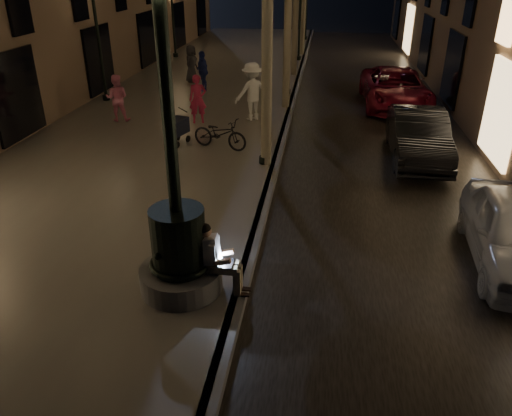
% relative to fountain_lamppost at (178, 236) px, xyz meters
% --- Properties ---
extents(ground, '(120.00, 120.00, 0.00)m').
position_rel_fountain_lamppost_xyz_m(ground, '(1.00, 13.00, -1.21)').
color(ground, black).
rests_on(ground, ground).
extents(cobble_lane, '(6.00, 45.00, 0.02)m').
position_rel_fountain_lamppost_xyz_m(cobble_lane, '(4.00, 13.00, -1.20)').
color(cobble_lane, black).
rests_on(cobble_lane, ground).
extents(promenade, '(8.00, 45.00, 0.20)m').
position_rel_fountain_lamppost_xyz_m(promenade, '(-3.00, 13.00, -1.11)').
color(promenade, slate).
rests_on(promenade, ground).
extents(curb_strip, '(0.25, 45.00, 0.20)m').
position_rel_fountain_lamppost_xyz_m(curb_strip, '(1.00, 13.00, -1.11)').
color(curb_strip, '#59595B').
rests_on(curb_strip, ground).
extents(fountain_lamppost, '(1.40, 1.40, 5.21)m').
position_rel_fountain_lamppost_xyz_m(fountain_lamppost, '(0.00, 0.00, 0.00)').
color(fountain_lamppost, '#59595B').
rests_on(fountain_lamppost, promenade).
extents(seated_man_laptop, '(0.91, 0.31, 1.28)m').
position_rel_fountain_lamppost_xyz_m(seated_man_laptop, '(0.61, 0.00, -0.33)').
color(seated_man_laptop, tan).
rests_on(seated_man_laptop, promenade).
extents(lamp_curb_a, '(0.36, 0.36, 4.81)m').
position_rel_fountain_lamppost_xyz_m(lamp_curb_a, '(0.70, 6.00, 2.02)').
color(lamp_curb_a, black).
rests_on(lamp_curb_a, promenade).
extents(lamp_curb_b, '(0.36, 0.36, 4.81)m').
position_rel_fountain_lamppost_xyz_m(lamp_curb_b, '(0.70, 14.00, 2.02)').
color(lamp_curb_b, black).
rests_on(lamp_curb_b, promenade).
extents(lamp_curb_c, '(0.36, 0.36, 4.81)m').
position_rel_fountain_lamppost_xyz_m(lamp_curb_c, '(0.70, 22.00, 2.02)').
color(lamp_curb_c, black).
rests_on(lamp_curb_c, promenade).
extents(lamp_left_b, '(0.36, 0.36, 4.81)m').
position_rel_fountain_lamppost_xyz_m(lamp_left_b, '(-6.40, 12.00, 2.02)').
color(lamp_left_b, black).
rests_on(lamp_left_b, promenade).
extents(lamp_left_c, '(0.36, 0.36, 4.81)m').
position_rel_fountain_lamppost_xyz_m(lamp_left_c, '(-6.40, 22.00, 2.02)').
color(lamp_left_c, black).
rests_on(lamp_left_c, promenade).
extents(stroller, '(0.66, 1.09, 1.10)m').
position_rel_fountain_lamppost_xyz_m(stroller, '(-2.11, 7.20, -0.46)').
color(stroller, black).
rests_on(stroller, promenade).
extents(car_second, '(1.56, 4.27, 1.40)m').
position_rel_fountain_lamppost_xyz_m(car_second, '(5.00, 7.47, -0.51)').
color(car_second, black).
rests_on(car_second, ground).
extents(car_third, '(2.53, 5.27, 1.45)m').
position_rel_fountain_lamppost_xyz_m(car_third, '(5.00, 13.34, -0.49)').
color(car_third, maroon).
rests_on(car_third, ground).
extents(pedestrian_red, '(0.68, 0.54, 1.62)m').
position_rel_fountain_lamppost_xyz_m(pedestrian_red, '(-2.00, 9.51, -0.20)').
color(pedestrian_red, '#AF2345').
rests_on(pedestrian_red, promenade).
extents(pedestrian_pink, '(0.86, 0.72, 1.59)m').
position_rel_fountain_lamppost_xyz_m(pedestrian_pink, '(-4.81, 9.37, -0.22)').
color(pedestrian_pink, pink).
rests_on(pedestrian_pink, promenade).
extents(pedestrian_white, '(1.46, 1.33, 1.96)m').
position_rel_fountain_lamppost_xyz_m(pedestrian_white, '(-0.22, 10.13, -0.03)').
color(pedestrian_white, white).
rests_on(pedestrian_white, promenade).
extents(pedestrian_blue, '(0.90, 1.01, 1.64)m').
position_rel_fountain_lamppost_xyz_m(pedestrian_blue, '(-2.93, 14.16, -0.19)').
color(pedestrian_blue, navy).
rests_on(pedestrian_blue, promenade).
extents(pedestrian_dark, '(0.70, 0.90, 1.64)m').
position_rel_fountain_lamppost_xyz_m(pedestrian_dark, '(-3.81, 15.70, -0.19)').
color(pedestrian_dark, '#323136').
rests_on(pedestrian_dark, promenade).
extents(bicycle, '(1.83, 1.10, 0.91)m').
position_rel_fountain_lamppost_xyz_m(bicycle, '(-0.74, 7.03, -0.56)').
color(bicycle, black).
rests_on(bicycle, promenade).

